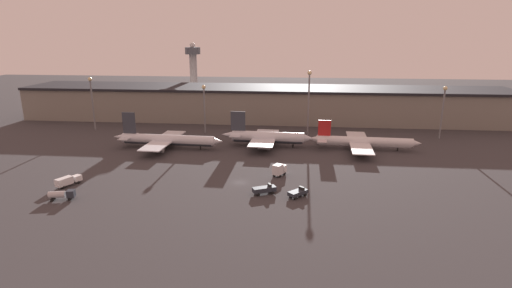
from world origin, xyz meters
The scene contains 15 objects.
ground centered at (0.00, 0.00, 0.00)m, with size 600.00×600.00×0.00m, color #383538.
terminal_building centered at (0.00, 92.42, 8.53)m, with size 247.63×31.40×16.98m.
airplane_0 centered at (-33.62, 34.46, 3.38)m, with size 44.85×31.03×13.91m.
airplane_1 centered at (5.29, 40.77, 3.77)m, with size 37.17×28.25×13.85m.
airplane_2 centered at (42.52, 39.99, 3.11)m, with size 43.55×34.12×11.15m.
service_vehicle_0 centered at (17.57, -9.16, 1.21)m, with size 5.86×5.83×2.58m.
service_vehicle_1 centered at (-50.16, -7.80, 1.67)m, with size 5.21×7.90×2.90m.
service_vehicle_2 centered at (11.61, 7.16, 2.10)m, with size 4.53×5.51×3.89m.
service_vehicle_3 centered at (8.17, -8.12, 1.35)m, with size 6.91×4.87×2.85m.
service_vehicle_4 centered at (-46.08, -17.68, 1.56)m, with size 6.99×3.36×2.67m.
lamp_post_0 centered at (-76.46, 60.76, 15.66)m, with size 1.80×1.80×24.57m.
lamp_post_1 centered at (-24.21, 60.76, 14.05)m, with size 1.80×1.80×21.67m.
lamp_post_2 centered at (21.95, 60.76, 17.70)m, with size 1.80×1.80×28.28m.
lamp_post_3 centered at (78.28, 60.76, 14.49)m, with size 1.80×1.80×22.46m.
control_tower centered at (-45.21, 125.53, 22.51)m, with size 9.00×9.00×38.48m.
Camera 1 is at (16.07, -112.29, 43.64)m, focal length 28.00 mm.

